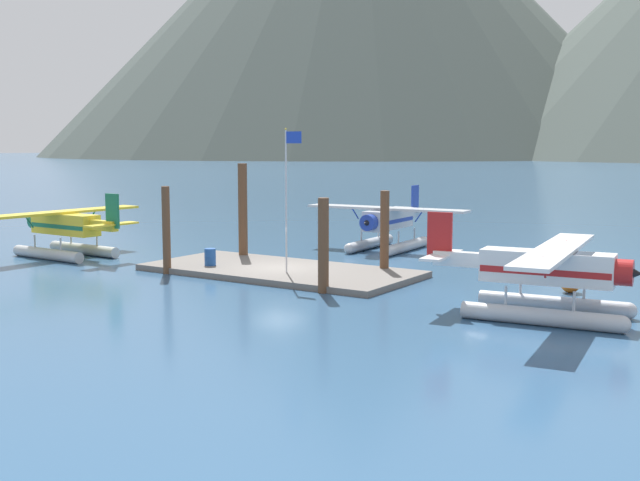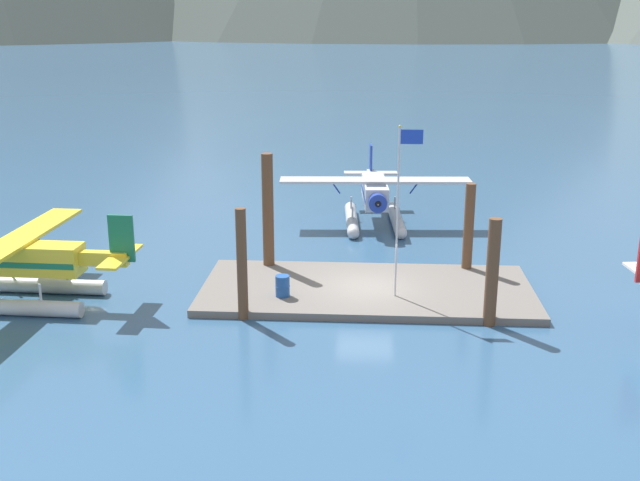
{
  "view_description": "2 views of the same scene",
  "coord_description": "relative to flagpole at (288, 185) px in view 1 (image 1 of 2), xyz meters",
  "views": [
    {
      "loc": [
        22.93,
        -31.3,
        6.42
      ],
      "look_at": [
        1.14,
        1.99,
        1.56
      ],
      "focal_mm": 43.51,
      "sensor_mm": 36.0,
      "label": 1
    },
    {
      "loc": [
        -0.04,
        -30.5,
        11.39
      ],
      "look_at": [
        -2.03,
        0.69,
        2.08
      ],
      "focal_mm": 42.98,
      "sensor_mm": 36.0,
      "label": 2
    }
  ],
  "objects": [
    {
      "name": "piling_far_left",
      "position": [
        -5.78,
        3.7,
        -1.84
      ],
      "size": [
        0.52,
        0.52,
        5.45
      ],
      "primitive_type": "cylinder",
      "color": "brown",
      "rests_on": "ground"
    },
    {
      "name": "ground_plane",
      "position": [
        -1.27,
        1.02,
        -4.57
      ],
      "size": [
        1200.0,
        1200.0,
        0.0
      ],
      "primitive_type": "plane",
      "color": "#2D5175"
    },
    {
      "name": "dock_platform",
      "position": [
        -1.27,
        1.02,
        -4.42
      ],
      "size": [
        13.91,
        6.42,
        0.3
      ],
      "primitive_type": "cube",
      "color": "#66605B",
      "rests_on": "ground"
    },
    {
      "name": "fuel_drum",
      "position": [
        -4.69,
        -0.36,
        -3.83
      ],
      "size": [
        0.62,
        0.62,
        0.88
      ],
      "color": "#1E4C99",
      "rests_on": "dock_platform"
    },
    {
      "name": "mooring_buoy",
      "position": [
        12.49,
        3.84,
        -4.13
      ],
      "size": [
        0.89,
        0.89,
        0.89
      ],
      "primitive_type": "sphere",
      "color": "orange",
      "rests_on": "ground"
    },
    {
      "name": "piling_far_right",
      "position": [
        3.23,
        3.79,
        -2.47
      ],
      "size": [
        0.45,
        0.45,
        4.2
      ],
      "primitive_type": "cylinder",
      "color": "brown",
      "rests_on": "ground"
    },
    {
      "name": "flagpole",
      "position": [
        0.0,
        0.0,
        0.0
      ],
      "size": [
        0.95,
        0.1,
        6.97
      ],
      "color": "silver",
      "rests_on": "dock_platform"
    },
    {
      "name": "piling_near_right",
      "position": [
        3.39,
        -2.11,
        -2.48
      ],
      "size": [
        0.48,
        0.48,
        4.18
      ],
      "primitive_type": "cylinder",
      "color": "brown",
      "rests_on": "ground"
    },
    {
      "name": "piling_near_left",
      "position": [
        -6.03,
        -2.11,
        -2.36
      ],
      "size": [
        0.4,
        0.4,
        4.42
      ],
      "primitive_type": "cylinder",
      "color": "brown",
      "rests_on": "ground"
    },
    {
      "name": "seaplane_white_stbd_aft",
      "position": [
        13.18,
        -1.87,
        -2.99
      ],
      "size": [
        7.95,
        10.49,
        3.84
      ],
      "color": "#B7BABF",
      "rests_on": "ground"
    },
    {
      "name": "seaplane_yellow_port_aft",
      "position": [
        -15.12,
        -1.06,
        -2.99
      ],
      "size": [
        7.98,
        10.44,
        3.84
      ],
      "color": "#B7BABF",
      "rests_on": "ground"
    },
    {
      "name": "seaplane_silver_bow_centre",
      "position": [
        -0.92,
        11.9,
        -2.99
      ],
      "size": [
        10.46,
        7.98,
        3.84
      ],
      "color": "#B7BABF",
      "rests_on": "ground"
    }
  ]
}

